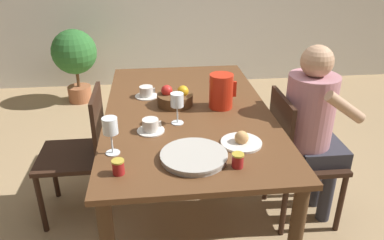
% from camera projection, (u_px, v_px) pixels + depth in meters
% --- Properties ---
extents(ground_plane, '(20.00, 20.00, 0.00)m').
position_uv_depth(ground_plane, '(188.00, 210.00, 2.64)').
color(ground_plane, tan).
extents(dining_table, '(1.00, 1.69, 0.78)m').
position_uv_depth(dining_table, '(188.00, 124.00, 2.34)').
color(dining_table, brown).
rests_on(dining_table, ground_plane).
extents(chair_person_side, '(0.42, 0.42, 0.88)m').
position_uv_depth(chair_person_side, '(296.00, 155.00, 2.39)').
color(chair_person_side, '#331E14').
rests_on(chair_person_side, ground_plane).
extents(chair_opposite, '(0.42, 0.42, 0.88)m').
position_uv_depth(chair_opposite, '(81.00, 151.00, 2.44)').
color(chair_opposite, '#331E14').
rests_on(chair_opposite, ground_plane).
extents(person_seated, '(0.39, 0.41, 1.19)m').
position_uv_depth(person_seated, '(314.00, 122.00, 2.31)').
color(person_seated, '#33333D').
rests_on(person_seated, ground_plane).
extents(red_pitcher, '(0.17, 0.15, 0.21)m').
position_uv_depth(red_pitcher, '(221.00, 91.00, 2.28)').
color(red_pitcher, red).
rests_on(red_pitcher, dining_table).
extents(wine_glass_water, '(0.07, 0.07, 0.18)m').
position_uv_depth(wine_glass_water, '(177.00, 101.00, 2.07)').
color(wine_glass_water, white).
rests_on(wine_glass_water, dining_table).
extents(wine_glass_juice, '(0.07, 0.07, 0.19)m').
position_uv_depth(wine_glass_juice, '(110.00, 128.00, 1.77)').
color(wine_glass_juice, white).
rests_on(wine_glass_juice, dining_table).
extents(teacup_near_person, '(0.15, 0.15, 0.07)m').
position_uv_depth(teacup_near_person, '(151.00, 126.00, 2.02)').
color(teacup_near_person, silver).
rests_on(teacup_near_person, dining_table).
extents(teacup_across, '(0.15, 0.15, 0.07)m').
position_uv_depth(teacup_across, '(146.00, 92.00, 2.47)').
color(teacup_across, silver).
rests_on(teacup_across, dining_table).
extents(serving_tray, '(0.32, 0.32, 0.03)m').
position_uv_depth(serving_tray, '(194.00, 156.00, 1.77)').
color(serving_tray, '#B7B2A8').
rests_on(serving_tray, dining_table).
extents(bread_plate, '(0.21, 0.21, 0.07)m').
position_uv_depth(bread_plate, '(241.00, 141.00, 1.91)').
color(bread_plate, silver).
rests_on(bread_plate, dining_table).
extents(jam_jar_amber, '(0.06, 0.06, 0.07)m').
position_uv_depth(jam_jar_amber, '(238.00, 160.00, 1.70)').
color(jam_jar_amber, '#A81E1E').
rests_on(jam_jar_amber, dining_table).
extents(jam_jar_red, '(0.06, 0.06, 0.07)m').
position_uv_depth(jam_jar_red, '(118.00, 166.00, 1.65)').
color(jam_jar_red, '#A81E1E').
rests_on(jam_jar_red, dining_table).
extents(fruit_bowl, '(0.22, 0.22, 0.13)m').
position_uv_depth(fruit_bowl, '(175.00, 98.00, 2.34)').
color(fruit_bowl, brown).
rests_on(fruit_bowl, dining_table).
extents(potted_plant, '(0.50, 0.50, 0.84)m').
position_uv_depth(potted_plant, '(75.00, 56.00, 4.19)').
color(potted_plant, '#A8603D').
rests_on(potted_plant, ground_plane).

